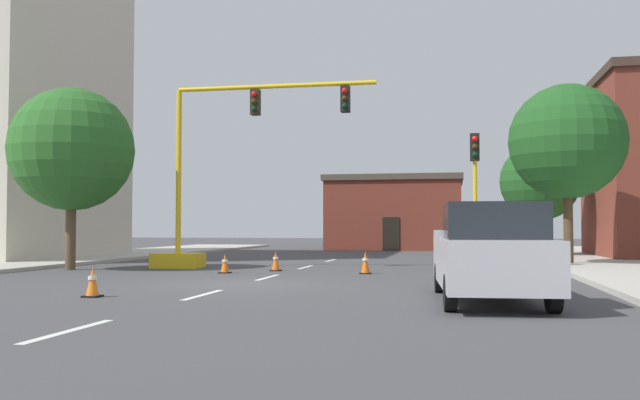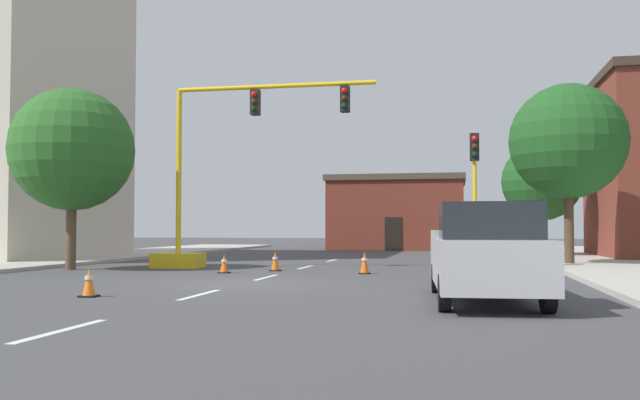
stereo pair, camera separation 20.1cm
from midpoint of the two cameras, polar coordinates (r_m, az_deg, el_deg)
ground_plane at (r=18.65m, az=-6.26°, el=-6.94°), size 160.00×160.00×0.00m
sidewalk_left at (r=31.22m, az=-23.17°, el=-4.77°), size 6.00×56.00×0.14m
lane_stripe_seg_1 at (r=10.90m, az=-20.11°, el=-10.12°), size 0.16×2.40×0.01m
lane_stripe_seg_2 at (r=15.83m, az=-9.57°, el=-7.74°), size 0.16×2.40×0.01m
lane_stripe_seg_3 at (r=21.04m, az=-4.19°, el=-6.41°), size 0.16×2.40×0.01m
lane_stripe_seg_4 at (r=26.37m, az=-0.97°, el=-5.58°), size 0.16×2.40×0.01m
lane_stripe_seg_5 at (r=31.76m, az=1.15°, el=-5.03°), size 0.16×2.40×0.01m
building_brick_center at (r=49.29m, az=6.63°, el=-1.09°), size 9.35×8.38×5.06m
traffic_signal_gantry at (r=26.17m, az=-9.32°, el=-0.76°), size 8.43×1.20×6.83m
traffic_light_pole_right at (r=24.60m, az=12.92°, el=2.46°), size 0.32×0.47×4.80m
tree_right_mid at (r=28.43m, az=20.03°, el=4.56°), size 4.47×4.47×7.09m
tree_right_far at (r=36.67m, az=18.03°, el=1.46°), size 3.99×3.99×5.85m
tree_left_near at (r=26.43m, az=-19.63°, el=3.94°), size 4.43×4.43×6.55m
pickup_truck_silver at (r=14.47m, az=13.87°, el=-4.37°), size 2.37×5.52×1.99m
traffic_cone_roadside_a at (r=24.13m, az=-3.49°, el=-5.08°), size 0.36×0.36×0.70m
traffic_cone_roadside_b at (r=15.89m, az=-18.23°, el=-6.49°), size 0.36×0.36×0.66m
traffic_cone_roadside_c at (r=23.16m, az=-7.70°, el=-5.26°), size 0.36×0.36×0.63m
traffic_cone_roadside_d at (r=22.62m, az=3.96°, el=-5.21°), size 0.36×0.36×0.74m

